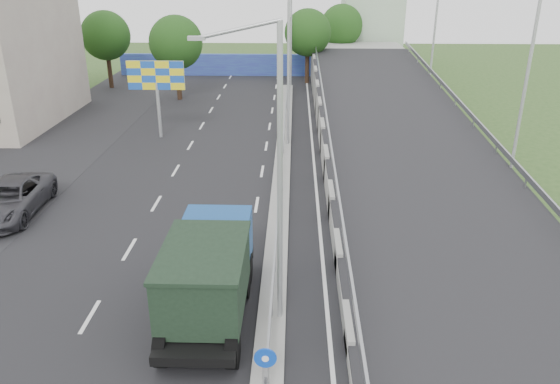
{
  "coord_description": "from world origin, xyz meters",
  "views": [
    {
      "loc": [
        0.74,
        -10.06,
        11.65
      ],
      "look_at": [
        0.12,
        12.56,
        2.2
      ],
      "focal_mm": 35.0,
      "sensor_mm": 36.0,
      "label": 1
    }
  ],
  "objects_px": {
    "lamp_post_far": "(289,28)",
    "church": "(371,21)",
    "lamp_post_near": "(274,166)",
    "dump_truck": "(209,272)",
    "lamp_post_mid": "(286,62)",
    "parked_car_c": "(10,199)",
    "billboard": "(156,80)",
    "sign_bollard": "(266,371)"
  },
  "relations": [
    {
      "from": "lamp_post_far",
      "to": "lamp_post_near",
      "type": "bearing_deg",
      "value": -90.0
    },
    {
      "from": "sign_bollard",
      "to": "lamp_post_mid",
      "type": "distance_m",
      "value": 24.3
    },
    {
      "from": "billboard",
      "to": "lamp_post_mid",
      "type": "bearing_deg",
      "value": -12.38
    },
    {
      "from": "lamp_post_near",
      "to": "lamp_post_mid",
      "type": "distance_m",
      "value": 20.0
    },
    {
      "from": "sign_bollard",
      "to": "church",
      "type": "bearing_deg",
      "value": 80.19
    },
    {
      "from": "sign_bollard",
      "to": "lamp_post_near",
      "type": "bearing_deg",
      "value": 88.36
    },
    {
      "from": "lamp_post_far",
      "to": "dump_truck",
      "type": "height_order",
      "value": "lamp_post_far"
    },
    {
      "from": "church",
      "to": "billboard",
      "type": "distance_m",
      "value": 37.23
    },
    {
      "from": "dump_truck",
      "to": "billboard",
      "type": "bearing_deg",
      "value": 107.72
    },
    {
      "from": "dump_truck",
      "to": "lamp_post_far",
      "type": "bearing_deg",
      "value": 86.91
    },
    {
      "from": "lamp_post_far",
      "to": "church",
      "type": "distance_m",
      "value": 17.15
    },
    {
      "from": "billboard",
      "to": "parked_car_c",
      "type": "relative_size",
      "value": 0.9
    },
    {
      "from": "church",
      "to": "billboard",
      "type": "xyz_separation_m",
      "value": [
        -19.0,
        -32.0,
        -1.12
      ]
    },
    {
      "from": "parked_car_c",
      "to": "lamp_post_near",
      "type": "bearing_deg",
      "value": -34.84
    },
    {
      "from": "church",
      "to": "parked_car_c",
      "type": "relative_size",
      "value": 2.25
    },
    {
      "from": "lamp_post_far",
      "to": "billboard",
      "type": "height_order",
      "value": "lamp_post_far"
    },
    {
      "from": "lamp_post_mid",
      "to": "church",
      "type": "relative_size",
      "value": 0.73
    },
    {
      "from": "lamp_post_near",
      "to": "billboard",
      "type": "xyz_separation_m",
      "value": [
        -9.11,
        22.0,
        -1.62
      ]
    },
    {
      "from": "lamp_post_far",
      "to": "church",
      "type": "relative_size",
      "value": 0.73
    },
    {
      "from": "parked_car_c",
      "to": "billboard",
      "type": "bearing_deg",
      "value": 69.07
    },
    {
      "from": "dump_truck",
      "to": "church",
      "type": "bearing_deg",
      "value": 77.42
    },
    {
      "from": "lamp_post_near",
      "to": "dump_truck",
      "type": "xyz_separation_m",
      "value": [
        -2.31,
        0.4,
        -4.09
      ]
    },
    {
      "from": "sign_bollard",
      "to": "dump_truck",
      "type": "distance_m",
      "value": 4.82
    },
    {
      "from": "sign_bollard",
      "to": "billboard",
      "type": "distance_m",
      "value": 27.53
    },
    {
      "from": "sign_bollard",
      "to": "parked_car_c",
      "type": "xyz_separation_m",
      "value": [
        -13.44,
        12.34,
        -0.18
      ]
    },
    {
      "from": "lamp_post_near",
      "to": "billboard",
      "type": "bearing_deg",
      "value": 112.49
    },
    {
      "from": "sign_bollard",
      "to": "lamp_post_mid",
      "type": "height_order",
      "value": "lamp_post_mid"
    },
    {
      "from": "sign_bollard",
      "to": "billboard",
      "type": "relative_size",
      "value": 0.3
    },
    {
      "from": "lamp_post_far",
      "to": "billboard",
      "type": "distance_m",
      "value": 20.24
    },
    {
      "from": "sign_bollard",
      "to": "lamp_post_mid",
      "type": "bearing_deg",
      "value": 89.74
    },
    {
      "from": "lamp_post_mid",
      "to": "church",
      "type": "bearing_deg",
      "value": 73.78
    },
    {
      "from": "sign_bollard",
      "to": "dump_truck",
      "type": "xyz_separation_m",
      "value": [
        -2.2,
        4.23,
        0.69
      ]
    },
    {
      "from": "lamp_post_near",
      "to": "church",
      "type": "distance_m",
      "value": 54.9
    },
    {
      "from": "parked_car_c",
      "to": "church",
      "type": "bearing_deg",
      "value": 60.03
    },
    {
      "from": "sign_bollard",
      "to": "billboard",
      "type": "xyz_separation_m",
      "value": [
        -9.0,
        25.83,
        3.15
      ]
    },
    {
      "from": "sign_bollard",
      "to": "billboard",
      "type": "bearing_deg",
      "value": 109.21
    },
    {
      "from": "lamp_post_mid",
      "to": "dump_truck",
      "type": "height_order",
      "value": "lamp_post_mid"
    },
    {
      "from": "lamp_post_far",
      "to": "parked_car_c",
      "type": "relative_size",
      "value": 1.64
    },
    {
      "from": "dump_truck",
      "to": "parked_car_c",
      "type": "height_order",
      "value": "dump_truck"
    },
    {
      "from": "lamp_post_mid",
      "to": "parked_car_c",
      "type": "distance_m",
      "value": 18.44
    },
    {
      "from": "lamp_post_mid",
      "to": "parked_car_c",
      "type": "height_order",
      "value": "lamp_post_mid"
    },
    {
      "from": "lamp_post_mid",
      "to": "dump_truck",
      "type": "relative_size",
      "value": 1.43
    }
  ]
}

